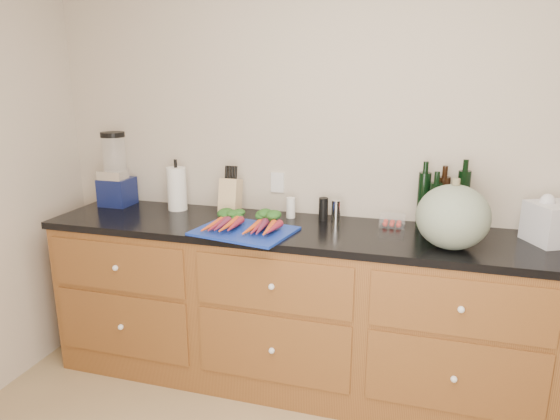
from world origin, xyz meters
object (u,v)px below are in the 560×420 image
(squash, at_px, (453,217))
(blender_appliance, at_px, (116,174))
(cutting_board, at_px, (244,231))
(knife_block, at_px, (230,197))
(paper_towel, at_px, (177,189))
(carrots, at_px, (247,223))
(tomato_box, at_px, (392,221))

(squash, bearing_deg, blender_appliance, 172.25)
(cutting_board, height_order, blender_appliance, blender_appliance)
(knife_block, bearing_deg, blender_appliance, 178.72)
(paper_towel, bearing_deg, blender_appliance, -179.66)
(cutting_board, height_order, paper_towel, paper_towel)
(carrots, height_order, tomato_box, carrots)
(knife_block, bearing_deg, tomato_box, 1.82)
(cutting_board, xyz_separation_m, blender_appliance, (-0.98, 0.32, 0.20))
(carrots, distance_m, paper_towel, 0.63)
(paper_towel, bearing_deg, knife_block, -3.19)
(carrots, height_order, paper_towel, paper_towel)
(paper_towel, xyz_separation_m, knife_block, (0.36, -0.02, -0.02))
(blender_appliance, bearing_deg, knife_block, -1.28)
(blender_appliance, distance_m, tomato_box, 1.73)
(carrots, relative_size, knife_block, 1.93)
(cutting_board, relative_size, knife_block, 2.27)
(knife_block, bearing_deg, squash, -11.75)
(squash, height_order, tomato_box, squash)
(squash, height_order, paper_towel, squash)
(paper_towel, relative_size, tomato_box, 1.95)
(knife_block, height_order, tomato_box, knife_block)
(blender_appliance, bearing_deg, tomato_box, 0.42)
(knife_block, relative_size, tomato_box, 1.61)
(paper_towel, bearing_deg, carrots, -26.12)
(carrots, relative_size, squash, 1.21)
(cutting_board, xyz_separation_m, squash, (1.04, 0.04, 0.15))
(blender_appliance, xyz_separation_m, paper_towel, (0.42, 0.00, -0.07))
(carrots, xyz_separation_m, knife_block, (-0.20, 0.25, 0.07))
(knife_block, bearing_deg, paper_towel, 176.81)
(carrots, xyz_separation_m, squash, (1.04, -0.00, 0.12))
(cutting_board, xyz_separation_m, carrots, (0.00, 0.05, 0.03))
(paper_towel, bearing_deg, squash, -9.85)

